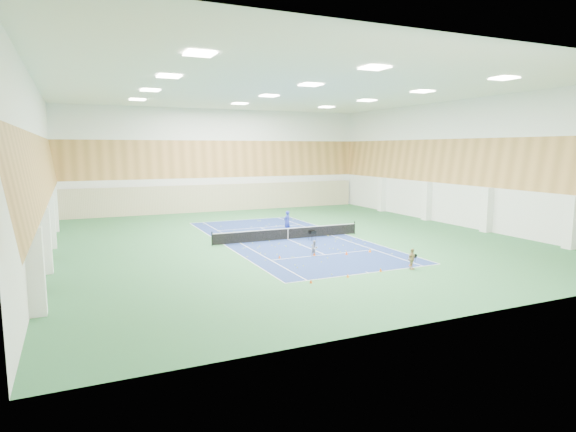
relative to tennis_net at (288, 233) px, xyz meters
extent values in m
plane|color=#2B663A|center=(0.00, 0.00, -0.55)|extent=(40.00, 40.00, 0.00)
cube|color=navy|center=(0.00, 0.00, -0.55)|extent=(10.97, 23.77, 0.01)
cube|color=#C6B793|center=(0.00, 19.75, 1.05)|extent=(35.40, 0.16, 3.20)
cube|color=#593319|center=(-17.92, -8.00, 0.55)|extent=(0.08, 1.80, 2.20)
cube|color=#593319|center=(-17.92, 0.00, 0.55)|extent=(0.08, 1.80, 2.20)
imported|color=#21309B|center=(1.25, 2.99, 0.42)|extent=(0.84, 0.72, 1.94)
imported|color=#9998A0|center=(-0.82, -6.41, 0.00)|extent=(0.59, 0.49, 1.09)
imported|color=tan|center=(2.93, -12.21, 0.11)|extent=(0.84, 0.58, 1.32)
cone|color=#E4560C|center=(-3.36, -6.11, -0.44)|extent=(0.19, 0.19, 0.21)
cone|color=#EB530C|center=(-0.80, -6.31, -0.43)|extent=(0.22, 0.22, 0.24)
cone|color=#F2460C|center=(1.41, -6.96, -0.43)|extent=(0.22, 0.22, 0.24)
cone|color=orange|center=(3.38, -6.96, -0.43)|extent=(0.22, 0.22, 0.25)
cone|color=#D74A0B|center=(-4.14, -12.41, -0.45)|extent=(0.18, 0.18, 0.20)
cone|color=orange|center=(-1.63, -12.19, -0.45)|extent=(0.18, 0.18, 0.20)
cone|color=#D65E0B|center=(0.87, -11.88, -0.44)|extent=(0.20, 0.20, 0.22)
cone|color=#F33F0C|center=(3.42, -11.49, -0.43)|extent=(0.22, 0.22, 0.24)
camera|label=1|loc=(-15.90, -35.57, 6.87)|focal=30.00mm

